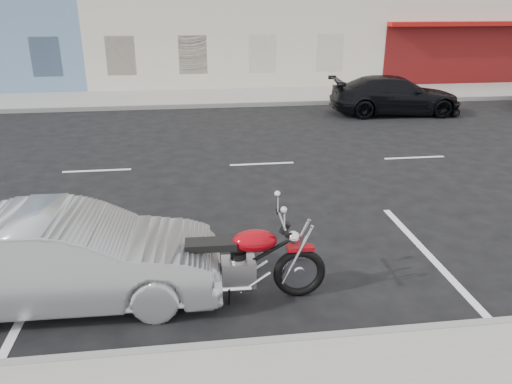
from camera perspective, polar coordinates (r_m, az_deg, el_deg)
ground at (r=12.89m, az=9.53°, el=3.54°), size 120.00×120.00×0.00m
sidewalk_far at (r=20.81m, az=-11.17°, el=10.43°), size 80.00×3.40×0.15m
curb_near at (r=6.20m, az=-18.90°, el=-17.79°), size 80.00×0.12×0.16m
curb_far at (r=19.15m, az=-11.43°, el=9.49°), size 80.00×0.12×0.16m
motorcycle at (r=6.86m, az=5.27°, el=-7.97°), size 2.30×0.76×1.15m
sedan_silver at (r=7.11m, az=-20.54°, el=-7.07°), size 4.02×1.47×1.32m
car_far at (r=18.56m, az=15.62°, el=10.60°), size 4.67×2.15×1.32m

